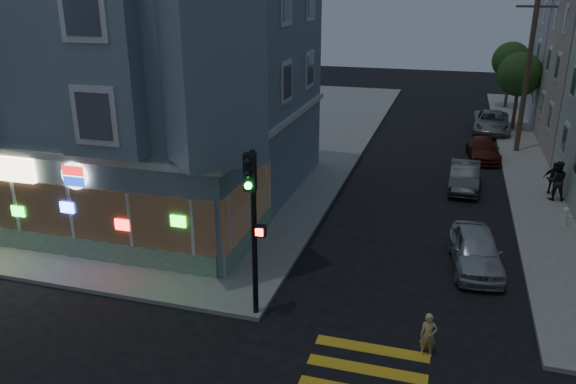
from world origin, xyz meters
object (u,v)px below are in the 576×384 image
at_px(pedestrian_b, 554,178).
at_px(parked_car_b, 464,176).
at_px(parked_car_c, 483,149).
at_px(utility_pole, 527,74).
at_px(pedestrian_a, 557,181).
at_px(parked_car_a, 476,250).
at_px(parked_car_d, 491,122).
at_px(street_tree_near, 520,74).
at_px(traffic_signal, 253,208).
at_px(fire_hydrant, 565,215).
at_px(running_child, 428,335).
at_px(street_tree_far, 511,61).

xyz_separation_m(pedestrian_b, parked_car_b, (-4.09, -0.03, -0.28)).
distance_m(pedestrian_b, parked_car_c, 6.49).
height_order(utility_pole, pedestrian_a, utility_pole).
bearing_deg(parked_car_a, parked_car_d, 80.16).
bearing_deg(street_tree_near, pedestrian_b, -86.67).
relative_size(traffic_signal, fire_hydrant, 6.71).
relative_size(utility_pole, running_child, 7.02).
distance_m(running_child, parked_car_c, 20.30).
bearing_deg(pedestrian_b, parked_car_a, 72.40).
height_order(utility_pole, street_tree_far, utility_pole).
bearing_deg(fire_hydrant, parked_car_d, 97.88).
height_order(street_tree_near, pedestrian_b, street_tree_near).
bearing_deg(parked_car_b, street_tree_far, 82.68).
xyz_separation_m(running_child, fire_hydrant, (5.02, 10.60, -0.09)).
bearing_deg(parked_car_d, pedestrian_a, -79.59).
height_order(street_tree_near, parked_car_d, street_tree_near).
xyz_separation_m(utility_pole, parked_car_d, (-1.30, 5.01, -4.07)).
bearing_deg(parked_car_a, traffic_signal, -146.39).
bearing_deg(parked_car_d, traffic_signal, -105.60).
bearing_deg(pedestrian_a, running_child, 68.38).
relative_size(pedestrian_a, parked_car_a, 0.46).
xyz_separation_m(utility_pole, pedestrian_a, (1.00, -8.51, -3.70)).
bearing_deg(street_tree_far, traffic_signal, -104.67).
bearing_deg(parked_car_d, street_tree_near, 34.08).
bearing_deg(parked_car_c, pedestrian_a, -70.99).
relative_size(pedestrian_a, parked_car_d, 0.36).
bearing_deg(fire_hydrant, street_tree_near, 92.60).
bearing_deg(utility_pole, pedestrian_a, -83.29).
distance_m(street_tree_far, parked_car_d, 9.66).
distance_m(pedestrian_a, fire_hydrant, 3.14).
distance_m(pedestrian_a, parked_car_a, 8.75).
bearing_deg(parked_car_d, parked_car_c, -95.14).
relative_size(utility_pole, parked_car_c, 2.19).
xyz_separation_m(street_tree_far, fire_hydrant, (0.80, -25.60, -3.38)).
xyz_separation_m(parked_car_a, parked_car_c, (0.66, 14.43, -0.11)).
height_order(street_tree_near, parked_car_c, street_tree_near).
relative_size(parked_car_a, parked_car_b, 1.02).
height_order(pedestrian_a, parked_car_d, pedestrian_a).
height_order(parked_car_a, parked_car_d, parked_car_d).
xyz_separation_m(pedestrian_a, parked_car_b, (-4.09, 0.74, -0.43)).
distance_m(running_child, pedestrian_b, 15.32).
bearing_deg(parked_car_b, pedestrian_b, 1.73).
distance_m(pedestrian_b, parked_car_d, 12.95).
relative_size(street_tree_near, parked_car_d, 1.02).
relative_size(street_tree_near, running_child, 4.13).
height_order(street_tree_near, running_child, street_tree_near).
distance_m(street_tree_near, parked_car_d, 3.68).
distance_m(parked_car_a, traffic_signal, 8.94).
height_order(parked_car_c, fire_hydrant, parked_car_c).
distance_m(running_child, pedestrian_a, 14.59).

